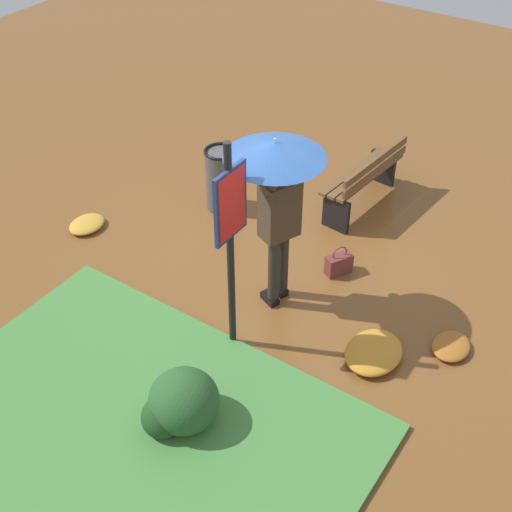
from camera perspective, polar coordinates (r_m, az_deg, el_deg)
name	(u,v)px	position (r m, az deg, el deg)	size (l,w,h in m)	color
ground_plane	(269,277)	(7.84, 1.04, -1.74)	(18.00, 18.00, 0.00)	brown
person_with_umbrella	(277,181)	(6.58, 1.73, 6.18)	(0.96, 0.96, 2.04)	#2D2823
info_sign_post	(231,227)	(6.15, -2.10, 2.36)	(0.44, 0.07, 2.30)	black
handbag	(339,264)	(7.88, 6.81, -0.64)	(0.33, 0.27, 0.37)	brown
park_bench	(365,179)	(8.85, 8.91, 6.30)	(1.40, 0.50, 0.75)	black
trash_bin	(222,179)	(8.72, -2.84, 6.34)	(0.42, 0.42, 0.83)	#4C4C51
shrub_cluster	(180,404)	(6.27, -6.28, -11.97)	(0.70, 0.63, 0.57)	#285628
leaf_pile_near_person	(87,224)	(8.79, -13.71, 2.55)	(0.48, 0.38, 0.10)	gold
leaf_pile_by_bench	(451,346)	(7.26, 15.72, -7.14)	(0.46, 0.37, 0.10)	#A86023
leaf_pile_far_path	(374,352)	(7.00, 9.62, -7.79)	(0.67, 0.54, 0.15)	#C68428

